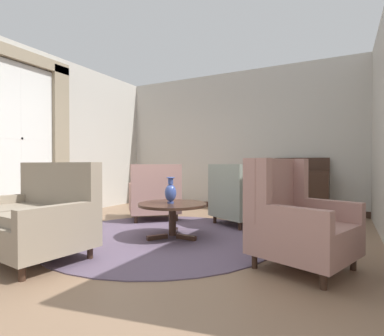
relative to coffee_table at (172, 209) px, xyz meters
name	(u,v)px	position (x,y,z in m)	size (l,w,h in m)	color
ground	(148,242)	(-0.17, -0.32, -0.39)	(9.15, 9.15, 0.00)	#896B51
wall_back	(233,141)	(-0.17, 2.95, 1.13)	(5.58, 0.08, 3.04)	#BCB7AD
wall_left	(64,137)	(-2.88, 0.66, 1.13)	(0.08, 4.58, 3.04)	#BCB7AD
baseboard_back	(232,206)	(-0.17, 2.89, -0.33)	(5.42, 0.03, 0.12)	#382319
area_rug	(161,237)	(-0.17, -0.02, -0.39)	(3.09, 3.09, 0.01)	#5B4C60
window_with_curtains	(22,129)	(-2.78, -0.26, 1.19)	(0.12, 1.80, 2.80)	silver
coffee_table	(172,209)	(0.00, 0.00, 0.00)	(0.92, 0.92, 0.47)	#382319
porcelain_vase	(171,192)	(-0.01, -0.03, 0.23)	(0.15, 0.15, 0.35)	#384C93
settee	(33,218)	(-0.95, -1.36, 0.02)	(1.50, 1.01, 1.02)	gray
armchair_near_sideboard	(295,221)	(1.63, -0.41, 0.05)	(1.05, 1.04, 1.05)	tan
armchair_near_window	(241,199)	(0.55, 1.24, 0.03)	(1.14, 1.18, 0.99)	gray
armchair_beside_settee	(154,196)	(-0.96, 0.98, 0.03)	(1.22, 1.22, 0.99)	tan
sideboard	(300,190)	(1.29, 2.65, 0.11)	(1.03, 0.37, 1.12)	#382319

